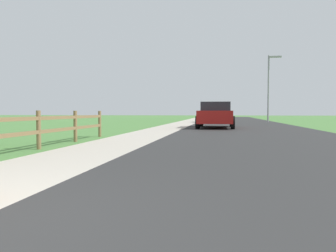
# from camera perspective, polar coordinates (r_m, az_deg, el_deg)

# --- Properties ---
(ground_plane) EXTENTS (120.00, 120.00, 0.00)m
(ground_plane) POSITION_cam_1_polar(r_m,az_deg,el_deg) (27.24, 4.77, 0.49)
(ground_plane) COLOR #4B7D3C
(road_asphalt) EXTENTS (7.00, 66.00, 0.01)m
(road_asphalt) POSITION_cam_1_polar(r_m,az_deg,el_deg) (29.20, 11.94, 0.58)
(road_asphalt) COLOR #2B2B2B
(road_asphalt) RESTS_ON ground
(curb_concrete) EXTENTS (6.00, 66.00, 0.01)m
(curb_concrete) POSITION_cam_1_polar(r_m,az_deg,el_deg) (29.60, -0.73, 0.66)
(curb_concrete) COLOR #B5AC9D
(curb_concrete) RESTS_ON ground
(grass_verge) EXTENTS (5.00, 66.00, 0.00)m
(grass_verge) POSITION_cam_1_polar(r_m,az_deg,el_deg) (29.89, -3.56, 0.68)
(grass_verge) COLOR #4B7D3C
(grass_verge) RESTS_ON ground
(rail_fence) EXTENTS (0.11, 10.48, 0.97)m
(rail_fence) POSITION_cam_1_polar(r_m,az_deg,el_deg) (7.85, -25.26, -0.48)
(rail_fence) COLOR brown
(rail_fence) RESTS_ON ground
(parked_suv_red) EXTENTS (2.14, 4.93, 1.50)m
(parked_suv_red) POSITION_cam_1_polar(r_m,az_deg,el_deg) (19.65, 8.24, 1.97)
(parked_suv_red) COLOR maroon
(parked_suv_red) RESTS_ON ground
(parked_car_beige) EXTENTS (2.03, 4.48, 1.51)m
(parked_car_beige) POSITION_cam_1_polar(r_m,az_deg,el_deg) (30.10, 8.21, 2.14)
(parked_car_beige) COLOR #C6B793
(parked_car_beige) RESTS_ON ground
(parked_car_black) EXTENTS (2.21, 4.36, 1.51)m
(parked_car_black) POSITION_cam_1_polar(r_m,az_deg,el_deg) (40.82, 8.69, 2.17)
(parked_car_black) COLOR black
(parked_car_black) RESTS_ON ground
(street_lamp) EXTENTS (1.17, 0.20, 6.05)m
(street_lamp) POSITION_cam_1_polar(r_m,az_deg,el_deg) (31.58, 17.14, 7.23)
(street_lamp) COLOR gray
(street_lamp) RESTS_ON ground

